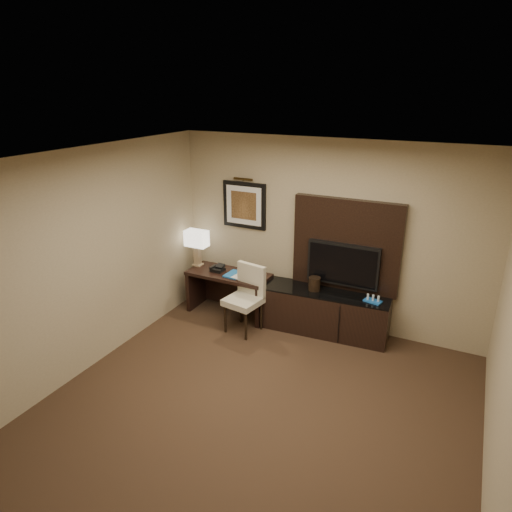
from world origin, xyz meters
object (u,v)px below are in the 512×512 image
Objects in this scene: desk_phone at (218,268)px; water_bottle at (253,272)px; tv at (343,265)px; credenza at (323,311)px; table_lamp at (197,247)px; desk_chair at (243,301)px; desk at (229,293)px; ice_bucket at (314,284)px; minibar_tray at (373,299)px.

water_bottle reaches higher than desk_phone.
tv is 5.82× the size of water_bottle.
desk_phone is (-1.66, -0.11, 0.41)m from credenza.
credenza is 0.75m from tv.
desk_phone is at bearing -10.20° from table_lamp.
table_lamp is at bearing 177.19° from credenza.
desk_chair is (-1.03, -0.49, 0.17)m from credenza.
desk_phone is at bearing -176.39° from desk.
credenza is at bearing 1.02° from table_lamp.
desk_chair is (0.45, -0.39, 0.14)m from desk.
minibar_tray is (0.83, -0.01, -0.05)m from ice_bucket.
desk_chair is at bearing -84.26° from water_bottle.
table_lamp is (-2.07, -0.04, 0.66)m from credenza.
tv is 0.62m from minibar_tray.
desk_chair is 5.60× the size of water_bottle.
ice_bucket is at bearing -155.43° from tv.
desk is 0.43m from desk_phone.
minibar_tray is (0.48, -0.17, -0.35)m from tv.
desk is 0.87m from table_lamp.
water_bottle reaches higher than desk.
minibar_tray is (2.17, 0.07, 0.33)m from desk.
desk_chair reaches higher than minibar_tray.
tv reaches higher than desk_chair.
water_bottle is at bearing 1.97° from desk.
desk is 6.73× the size of desk_phone.
table_lamp reaches higher than credenza.
ice_bucket is (-0.35, -0.16, -0.29)m from tv.
desk_phone is 0.99× the size of ice_bucket.
tv reaches higher than credenza.
tv is at bearing 8.35° from desk.
desk_chair is at bearing -40.68° from desk.
credenza is 1.90× the size of desk_chair.
desk_chair is 5.14× the size of desk_phone.
table_lamp is 1.95m from ice_bucket.
desk_phone is (0.41, -0.07, -0.25)m from table_lamp.
credenza is at bearing 35.25° from desk_chair.
desk_phone is at bearing 179.98° from credenza.
desk_phone is (-0.64, 0.38, 0.24)m from desk_chair.
desk_phone is at bearing -178.01° from minibar_tray.
minibar_tray is at bearing 24.78° from desk_chair.
desk_chair is at bearing -152.72° from tv.
desk_phone is 0.82× the size of minibar_tray.
tv reaches higher than table_lamp.
water_bottle is at bearing -2.88° from table_lamp.
desk is 2.19m from minibar_tray.
table_lamp reaches higher than desk.
desk is at bearing 148.67° from desk_chair.
desk_chair reaches higher than desk_phone.
tv is at bearing 10.36° from desk_phone.
desk is 1.31× the size of desk_chair.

